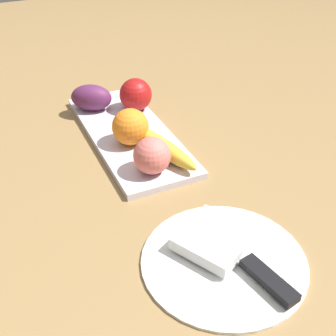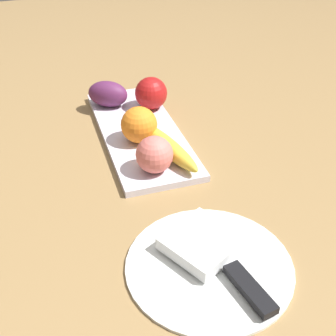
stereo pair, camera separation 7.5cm
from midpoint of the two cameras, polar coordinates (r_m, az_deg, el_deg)
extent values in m
plane|color=olive|center=(0.91, -1.75, 3.64)|extent=(2.40, 2.40, 0.00)
cube|color=silver|center=(0.92, -1.31, 4.57)|extent=(0.39, 0.15, 0.01)
sphere|color=#A61616|center=(0.99, 0.00, 9.57)|extent=(0.07, 0.07, 0.07)
ellipsoid|color=gold|center=(0.83, 2.45, 2.80)|extent=(0.20, 0.08, 0.03)
sphere|color=orange|center=(0.86, -1.44, 5.49)|extent=(0.07, 0.07, 0.07)
sphere|color=#DF6D64|center=(0.78, 1.08, 1.67)|extent=(0.07, 0.07, 0.07)
ellipsoid|color=#59244E|center=(1.00, -5.64, 9.44)|extent=(0.09, 0.11, 0.06)
cylinder|color=white|center=(0.64, 8.75, -12.33)|extent=(0.24, 0.24, 0.01)
cube|color=white|center=(0.65, 7.75, -9.66)|extent=(0.13, 0.13, 0.02)
cube|color=silver|center=(0.64, 10.57, -11.83)|extent=(0.15, 0.05, 0.00)
cube|color=black|center=(0.61, 14.10, -15.04)|extent=(0.09, 0.04, 0.01)
camera|label=1|loc=(0.04, -87.14, 2.02)|focal=47.23mm
camera|label=2|loc=(0.04, 92.86, -2.02)|focal=47.23mm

